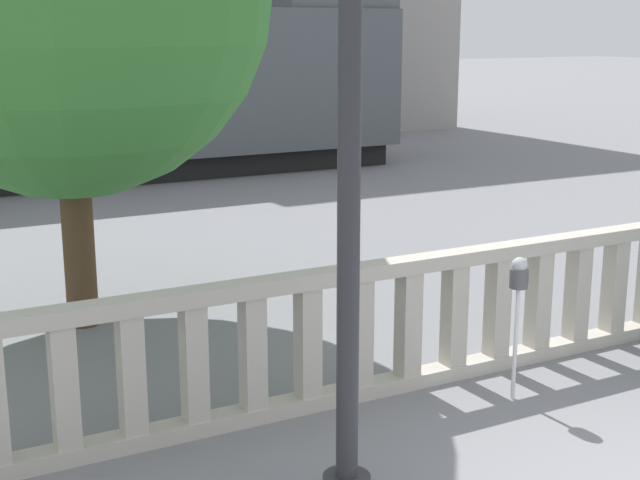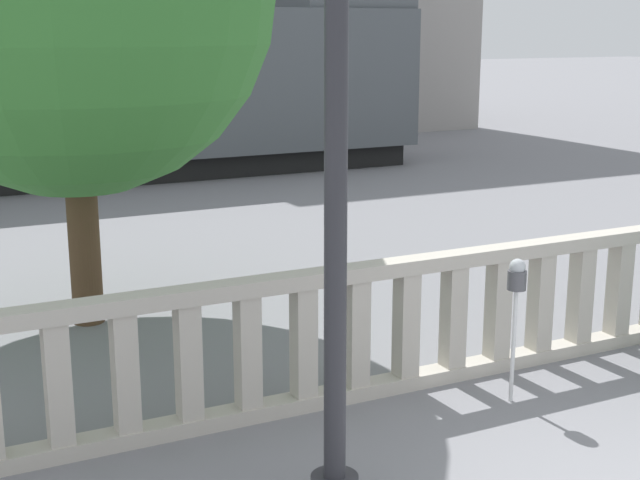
% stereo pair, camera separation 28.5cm
% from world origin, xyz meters
% --- Properties ---
extents(balustrade, '(16.58, 0.24, 1.32)m').
position_xyz_m(balustrade, '(0.00, 3.13, 0.66)').
color(balustrade, '#BCB5A8').
rests_on(balustrade, ground).
extents(lamppost, '(0.36, 0.36, 5.25)m').
position_xyz_m(lamppost, '(-1.88, 1.53, 2.58)').
color(lamppost, '#2D2D33').
rests_on(lamppost, ground).
extents(parking_meter, '(0.18, 0.18, 1.40)m').
position_xyz_m(parking_meter, '(0.46, 2.41, 1.13)').
color(parking_meter, silver).
rests_on(parking_meter, ground).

